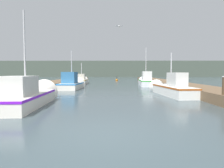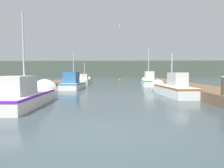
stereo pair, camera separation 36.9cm
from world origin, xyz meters
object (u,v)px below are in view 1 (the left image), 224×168
channel_buoy (117,80)px  mooring_piling_0 (68,81)px  fishing_boat_0 (28,95)px  seagull_lead (119,26)px  fishing_boat_4 (82,81)px  fishing_boat_2 (72,84)px  fishing_boat_3 (146,81)px  fishing_boat_1 (170,88)px

channel_buoy → mooring_piling_0: bearing=-114.1°
fishing_boat_0 → seagull_lead: size_ratio=10.79×
fishing_boat_4 → mooring_piling_0: fishing_boat_4 is taller
mooring_piling_0 → channel_buoy: bearing=65.9°
fishing_boat_2 → mooring_piling_0: bearing=110.2°
fishing_boat_4 → seagull_lead: 14.20m
fishing_boat_3 → channel_buoy: (-3.29, 12.63, -0.38)m
fishing_boat_0 → fishing_boat_3: bearing=57.1°
channel_buoy → seagull_lead: 22.33m
mooring_piling_0 → seagull_lead: seagull_lead is taller
fishing_boat_2 → fishing_boat_3: bearing=34.2°
mooring_piling_0 → seagull_lead: size_ratio=2.14×
fishing_boat_0 → fishing_boat_1: 9.28m
channel_buoy → seagull_lead: seagull_lead is taller
seagull_lead → fishing_boat_2: bearing=-46.8°
fishing_boat_4 → mooring_piling_0: 4.12m
fishing_boat_1 → fishing_boat_2: (-7.95, 4.97, 0.02)m
fishing_boat_4 → seagull_lead: seagull_lead is taller
fishing_boat_0 → fishing_boat_3: size_ratio=0.93×
fishing_boat_2 → mooring_piling_0: (-1.38, 4.28, 0.11)m
seagull_lead → fishing_boat_4: bearing=-71.4°
seagull_lead → fishing_boat_0: bearing=45.5°
fishing_boat_2 → fishing_boat_4: 8.29m
channel_buoy → fishing_boat_2: bearing=-104.5°
fishing_boat_0 → channel_buoy: (4.75, 26.86, -0.31)m
fishing_boat_0 → mooring_piling_0: 13.69m
fishing_boat_1 → mooring_piling_0: fishing_boat_1 is taller
fishing_boat_1 → fishing_boat_4: fishing_boat_1 is taller
mooring_piling_0 → channel_buoy: (5.91, 13.22, -0.46)m
fishing_boat_2 → channel_buoy: (4.52, 17.50, -0.35)m
fishing_boat_0 → seagull_lead: (4.60, 5.05, 4.48)m
fishing_boat_4 → fishing_boat_1: bearing=-60.0°
fishing_boat_0 → seagull_lead: bearing=44.2°
channel_buoy → fishing_boat_1: bearing=-81.3°
fishing_boat_1 → fishing_boat_3: (-0.14, 9.83, 0.05)m
fishing_boat_4 → fishing_boat_0: bearing=-91.7°
fishing_boat_3 → fishing_boat_4: bearing=161.1°
fishing_boat_4 → seagull_lead: bearing=-71.5°
fishing_boat_2 → seagull_lead: 7.58m
fishing_boat_0 → mooring_piling_0: fishing_boat_0 is taller
fishing_boat_0 → fishing_boat_1: size_ratio=0.97×
mooring_piling_0 → fishing_boat_2: bearing=-72.1°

